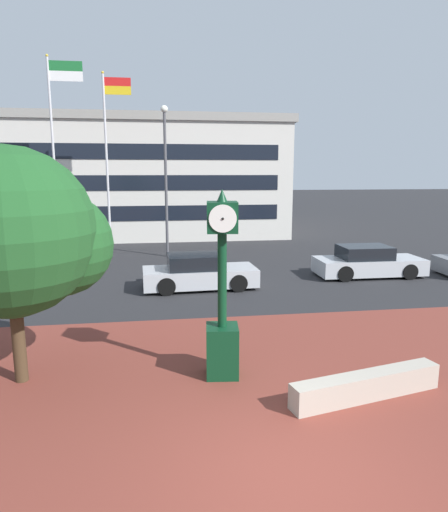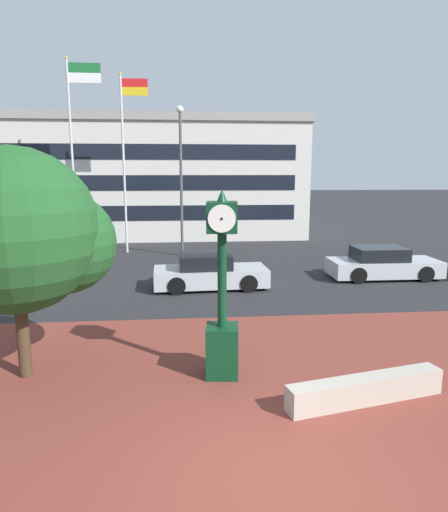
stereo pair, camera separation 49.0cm
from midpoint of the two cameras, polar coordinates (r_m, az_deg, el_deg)
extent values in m
plane|color=#262628|center=(7.13, 9.51, -26.42)|extent=(200.00, 200.00, 0.00)
cube|color=brown|center=(8.45, 6.57, -19.83)|extent=(44.00, 11.27, 0.01)
cube|color=#ADA393|center=(9.28, 19.06, -15.72)|extent=(3.21, 1.11, 0.50)
cube|color=#0C381E|center=(9.72, 1.24, -11.93)|extent=(0.74, 0.74, 1.10)
cylinder|color=#0C381E|center=(9.24, 1.28, -3.07)|extent=(0.19, 0.19, 1.99)
cube|color=#0C381E|center=(9.02, 1.31, 4.96)|extent=(0.67, 0.67, 0.61)
cylinder|color=white|center=(9.34, 1.29, 5.16)|extent=(0.54, 0.08, 0.54)
sphere|color=black|center=(9.36, 1.29, 5.17)|extent=(0.05, 0.05, 0.05)
cylinder|color=white|center=(8.70, 1.33, 4.75)|extent=(0.54, 0.08, 0.54)
sphere|color=black|center=(8.68, 1.33, 4.74)|extent=(0.05, 0.05, 0.05)
cone|color=#0C381E|center=(8.99, 1.32, 7.70)|extent=(0.21, 0.21, 0.25)
cylinder|color=#42301E|center=(10.34, -22.89, -9.16)|extent=(0.26, 0.26, 1.85)
sphere|color=#1E5123|center=(9.85, -23.81, 2.95)|extent=(3.38, 3.38, 3.38)
sphere|color=#1E5123|center=(10.15, -18.24, 1.60)|extent=(2.20, 2.20, 2.20)
cube|color=#B7BABF|center=(19.55, 20.25, -1.37)|extent=(4.40, 1.78, 0.64)
cube|color=black|center=(19.35, 19.76, 0.24)|extent=(2.03, 1.52, 0.56)
cylinder|color=black|center=(20.88, 22.69, -1.14)|extent=(0.64, 0.22, 0.64)
cylinder|color=black|center=(19.48, 24.86, -2.10)|extent=(0.64, 0.22, 0.64)
cylinder|color=black|center=(19.78, 15.67, -1.32)|extent=(0.64, 0.22, 0.64)
cylinder|color=black|center=(18.30, 17.41, -2.36)|extent=(0.64, 0.22, 0.64)
cube|color=#B7BABF|center=(16.79, -0.87, -2.59)|extent=(4.25, 1.91, 0.64)
cube|color=black|center=(16.65, -1.59, -0.73)|extent=(1.99, 1.57, 0.56)
cylinder|color=black|center=(17.79, 2.97, -2.25)|extent=(0.65, 0.25, 0.64)
cylinder|color=black|center=(16.26, 4.02, -3.49)|extent=(0.65, 0.25, 0.64)
cylinder|color=black|center=(17.50, -5.40, -2.50)|extent=(0.65, 0.25, 0.64)
cylinder|color=black|center=(15.95, -5.16, -3.79)|extent=(0.65, 0.25, 0.64)
cylinder|color=silver|center=(24.85, -18.12, 11.51)|extent=(0.12, 0.12, 9.77)
sphere|color=gold|center=(25.46, -18.82, 22.69)|extent=(0.14, 0.14, 0.14)
cube|color=#19662D|center=(25.19, -16.72, 21.89)|extent=(1.58, 0.02, 0.48)
cube|color=white|center=(25.10, -16.66, 20.83)|extent=(1.58, 0.02, 0.48)
cylinder|color=silver|center=(24.41, -12.01, 11.00)|extent=(0.12, 0.12, 9.07)
sphere|color=gold|center=(24.88, -12.44, 21.63)|extent=(0.14, 0.14, 0.14)
cube|color=red|center=(24.73, -10.66, 20.78)|extent=(1.30, 0.02, 0.41)
cube|color=gold|center=(24.66, -10.63, 19.83)|extent=(1.30, 0.02, 0.41)
cube|color=beige|center=(34.74, -8.42, 9.45)|extent=(20.08, 14.27, 7.27)
cube|color=gray|center=(34.88, -8.59, 15.84)|extent=(20.48, 14.55, 0.50)
cube|color=black|center=(27.70, -9.14, 5.39)|extent=(18.07, 0.04, 0.90)
cube|color=black|center=(27.60, -9.25, 9.15)|extent=(18.07, 0.04, 0.90)
cube|color=black|center=(27.62, -9.36, 12.92)|extent=(18.07, 0.04, 0.90)
cylinder|color=#4C4C51|center=(22.93, -4.83, 8.79)|extent=(0.14, 0.14, 7.12)
sphere|color=white|center=(23.11, -4.98, 18.03)|extent=(0.36, 0.36, 0.36)
camera|label=1|loc=(0.25, -88.47, 0.29)|focal=31.55mm
camera|label=2|loc=(0.25, 91.53, -0.29)|focal=31.55mm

